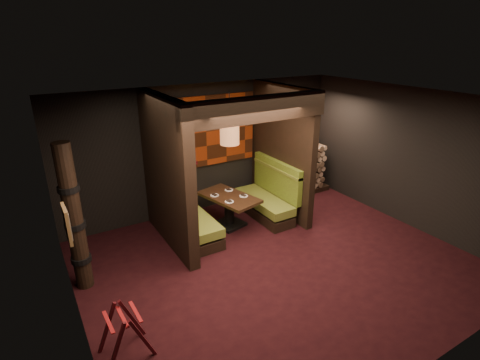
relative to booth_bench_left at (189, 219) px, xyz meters
name	(u,v)px	position (x,y,z in m)	size (l,w,h in m)	color
floor	(278,263)	(0.96, -1.65, -0.41)	(6.50, 5.50, 0.02)	black
ceiling	(285,101)	(0.96, -1.65, 2.46)	(6.50, 5.50, 0.02)	black
wall_back	(206,148)	(0.96, 1.11, 1.02)	(6.50, 0.02, 2.85)	black
wall_front	(438,276)	(0.96, -4.41, 1.02)	(6.50, 0.02, 2.85)	black
wall_left	(67,242)	(-2.30, -1.65, 1.02)	(0.02, 5.50, 2.85)	black
wall_right	(408,158)	(4.22, -1.65, 1.02)	(0.02, 5.50, 2.85)	black
partition_left	(167,174)	(-0.39, 0.00, 1.02)	(0.20, 2.20, 2.85)	black
partition_right	(282,151)	(2.26, 0.05, 1.02)	(0.15, 2.10, 2.85)	black
header_beam	(257,109)	(0.94, -0.95, 2.23)	(2.85, 0.18, 0.44)	black
tapa_back_panel	(206,131)	(0.94, 1.06, 1.42)	(2.40, 0.06, 1.55)	maroon
tapa_side_panel	(168,148)	(-0.27, 0.17, 1.45)	(0.04, 1.85, 1.45)	maroon
lacquer_shelf	(184,164)	(0.36, 1.00, 0.78)	(0.60, 0.12, 0.07)	#530A12
booth_bench_left	(189,219)	(0.00, 0.00, 0.00)	(0.68, 1.60, 1.14)	black
booth_bench_right	(268,199)	(1.89, 0.00, 0.00)	(0.68, 1.60, 1.14)	black
dining_table	(229,206)	(0.92, 0.02, 0.05)	(0.99, 1.42, 0.68)	black
place_settings	(229,195)	(0.92, 0.02, 0.29)	(0.68, 0.71, 0.03)	white
pendant_lamp	(230,133)	(0.92, -0.03, 1.63)	(0.37, 0.37, 1.05)	brown
framed_picture	(67,224)	(-2.25, -1.55, 1.22)	(0.05, 0.36, 0.46)	olive
luggage_rack	(124,331)	(-1.89, -2.29, -0.05)	(0.67, 0.48, 0.71)	#410B10
totem_column	(74,220)	(-2.09, -0.55, 0.79)	(0.31, 0.31, 2.40)	black
firewood_stack	(296,170)	(3.25, 0.70, 0.21)	(1.73, 0.70, 1.22)	black
mosaic_header	(290,132)	(3.25, 1.03, 1.10)	(1.83, 0.10, 0.56)	maroon
bay_front_post	(278,148)	(2.35, 0.31, 1.02)	(0.08, 0.08, 2.85)	black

